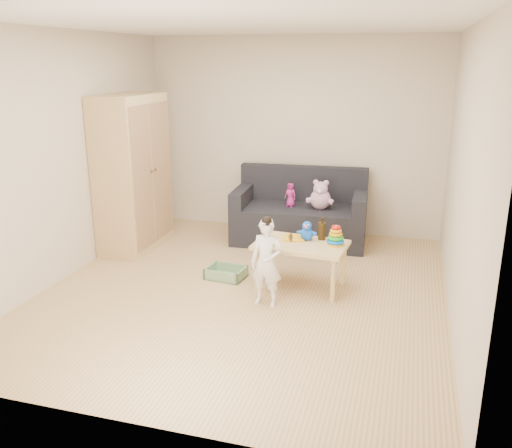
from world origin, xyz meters
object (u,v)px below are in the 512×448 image
(play_table, at_px, (300,265))
(wardrobe, at_px, (132,173))
(sofa, at_px, (299,224))
(toddler, at_px, (267,263))

(play_table, bearing_deg, wardrobe, 162.95)
(sofa, xyz_separation_m, toddler, (0.08, -1.95, 0.19))
(play_table, bearing_deg, sofa, 102.07)
(wardrobe, xyz_separation_m, sofa, (1.95, 0.77, -0.71))
(wardrobe, distance_m, sofa, 2.21)
(wardrobe, height_order, sofa, wardrobe)
(wardrobe, height_order, toddler, wardrobe)
(wardrobe, bearing_deg, play_table, -17.05)
(wardrobe, xyz_separation_m, toddler, (2.02, -1.19, -0.53))
(sofa, bearing_deg, play_table, -81.41)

